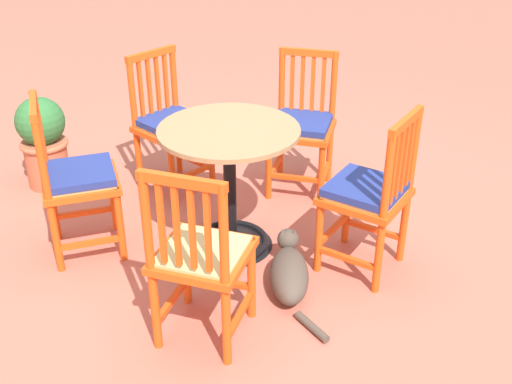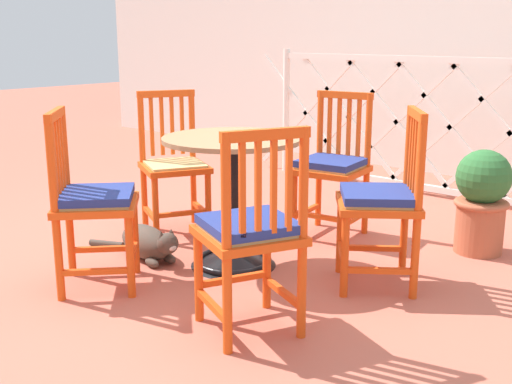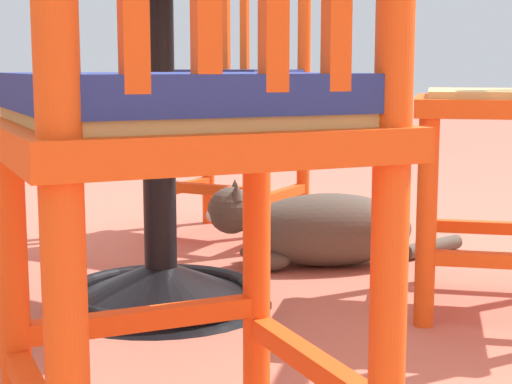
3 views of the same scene
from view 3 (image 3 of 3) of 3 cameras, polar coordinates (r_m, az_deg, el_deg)
ground_plane at (r=1.93m, az=-7.36°, el=-6.84°), size 24.00×24.00×0.00m
cafe_table at (r=1.76m, az=-6.68°, el=1.18°), size 0.76×0.76×0.73m
orange_chair_tucked_in at (r=0.92m, az=-4.73°, el=4.62°), size 0.46×0.46×0.91m
orange_chair_facing_out at (r=2.49m, az=-1.69°, el=7.13°), size 0.57×0.57×0.91m
tabby_cat at (r=2.14m, az=3.98°, el=-2.62°), size 0.74×0.27×0.23m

